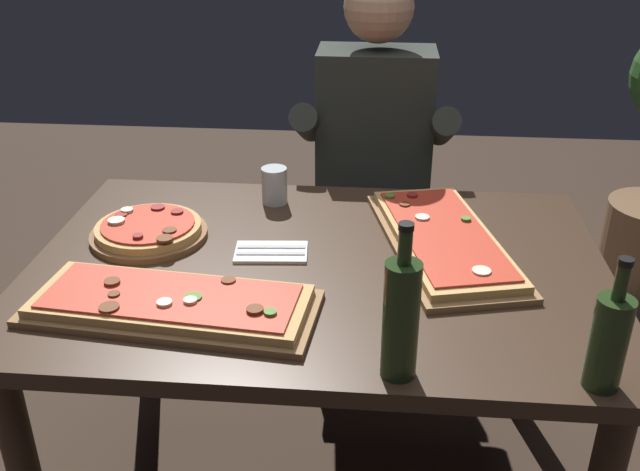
{
  "coord_description": "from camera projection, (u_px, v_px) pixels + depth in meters",
  "views": [
    {
      "loc": [
        0.14,
        -1.52,
        1.58
      ],
      "look_at": [
        0.0,
        0.05,
        0.79
      ],
      "focal_mm": 40.15,
      "sensor_mm": 36.0,
      "label": 1
    }
  ],
  "objects": [
    {
      "name": "dining_table",
      "position": [
        318.0,
        296.0,
        1.78
      ],
      "size": [
        1.4,
        0.96,
        0.74
      ],
      "color": "#3D2B1E",
      "rests_on": "ground_plane"
    },
    {
      "name": "diner_chair",
      "position": [
        372.0,
        212.0,
        2.61
      ],
      "size": [
        0.44,
        0.44,
        0.87
      ],
      "color": "black",
      "rests_on": "ground_plane"
    },
    {
      "name": "wine_bottle_dark",
      "position": [
        401.0,
        317.0,
        1.3
      ],
      "size": [
        0.07,
        0.07,
        0.32
      ],
      "color": "#233819",
      "rests_on": "dining_table"
    },
    {
      "name": "tumbler_near_camera",
      "position": [
        274.0,
        188.0,
        2.04
      ],
      "size": [
        0.07,
        0.07,
        0.11
      ],
      "color": "silver",
      "rests_on": "dining_table"
    },
    {
      "name": "pizza_rectangular_front",
      "position": [
        171.0,
        304.0,
        1.54
      ],
      "size": [
        0.65,
        0.31,
        0.05
      ],
      "color": "olive",
      "rests_on": "dining_table"
    },
    {
      "name": "pizza_round_far",
      "position": [
        149.0,
        230.0,
        1.86
      ],
      "size": [
        0.3,
        0.3,
        0.05
      ],
      "color": "brown",
      "rests_on": "dining_table"
    },
    {
      "name": "pizza_rectangular_left",
      "position": [
        443.0,
        239.0,
        1.81
      ],
      "size": [
        0.4,
        0.66,
        0.05
      ],
      "color": "olive",
      "rests_on": "dining_table"
    },
    {
      "name": "oil_bottle_amber",
      "position": [
        609.0,
        340.0,
        1.28
      ],
      "size": [
        0.07,
        0.07,
        0.27
      ],
      "color": "#233819",
      "rests_on": "dining_table"
    },
    {
      "name": "seated_diner",
      "position": [
        373.0,
        157.0,
        2.38
      ],
      "size": [
        0.53,
        0.41,
        1.33
      ],
      "color": "#23232D",
      "rests_on": "ground_plane"
    },
    {
      "name": "napkin_cutlery_set",
      "position": [
        271.0,
        252.0,
        1.78
      ],
      "size": [
        0.19,
        0.12,
        0.01
      ],
      "color": "white",
      "rests_on": "dining_table"
    }
  ]
}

